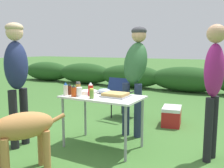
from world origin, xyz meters
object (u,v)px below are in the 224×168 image
Objects in this scene: mixing_bowl at (104,91)px; mayo_bottle at (66,89)px; folding_table at (103,101)px; food_tray at (115,95)px; paper_cup_stack at (79,92)px; camp_chair_green_behind_table at (122,96)px; plate_stack at (89,92)px; cooler_box at (172,116)px; standing_person_in_olive_jacket at (135,67)px; dog at (17,129)px; ketchup_bottle at (91,89)px; relish_jar at (92,94)px; standing_person_in_dark_puffer at (214,78)px; standing_person_in_navy_coat at (17,70)px; hot_sauce_bottle at (74,91)px; spice_jar at (78,89)px; bbq_sauce_bottle at (70,89)px.

mixing_bowl is 1.03× the size of mayo_bottle.
folding_table is 3.08× the size of food_tray.
paper_cup_stack is 0.15× the size of camp_chair_green_behind_table.
plate_stack is at bearing -152.74° from mixing_bowl.
mayo_bottle is 0.35× the size of cooler_box.
standing_person_in_olive_jacket is at bearing 54.97° from plate_stack.
food_tray reaches higher than dog.
ketchup_bottle is 1.45× the size of relish_jar.
paper_cup_stack is (-0.19, -0.36, 0.03)m from mixing_bowl.
relish_jar is at bearing -57.86° from standing_person_in_dark_puffer.
plate_stack is at bearing 174.93° from food_tray.
standing_person_in_dark_puffer is 2.36m from dog.
mixing_bowl is at bearing 44.44° from mayo_bottle.
folding_table is 0.32m from plate_stack.
folding_table reaches higher than cooler_box.
folding_table is 1.10× the size of dog.
standing_person_in_olive_jacket is 2.04m from dog.
ketchup_bottle is 1.06m from standing_person_in_navy_coat.
hot_sauce_bottle is (-0.04, -0.30, 0.06)m from plate_stack.
cooler_box is (0.73, 1.55, -0.66)m from ketchup_bottle.
standing_person_in_dark_puffer reaches higher than food_tray.
standing_person_in_navy_coat is at bearing -141.05° from plate_stack.
standing_person_in_olive_jacket is (0.44, 0.91, 0.30)m from paper_cup_stack.
mayo_bottle is 1.68m from camp_chair_green_behind_table.
standing_person_in_navy_coat is 1.04× the size of standing_person_in_dark_puffer.
standing_person_in_olive_jacket is at bearing 64.09° from paper_cup_stack.
standing_person_in_olive_jacket reaches higher than mixing_bowl.
ketchup_bottle is at bearing 43.17° from hot_sauce_bottle.
food_tray is 0.31m from mixing_bowl.
hot_sauce_bottle reaches higher than plate_stack.
ketchup_bottle is 0.36m from mayo_bottle.
dog is at bearing -94.20° from spice_jar.
camp_chair_green_behind_table reaches higher than cooler_box.
mayo_bottle is at bearing -62.61° from standing_person_in_dark_puffer.
bbq_sauce_bottle is at bearing -59.75° from dog.
paper_cup_stack is 0.66× the size of spice_jar.
standing_person_in_navy_coat is (-0.91, -0.48, 0.26)m from ketchup_bottle.
mayo_bottle reaches higher than mixing_bowl.
spice_jar is 1.15× the size of bbq_sauce_bottle.
bbq_sauce_bottle is at bearing -64.34° from standing_person_in_dark_puffer.
mixing_bowl reaches higher than folding_table.
folding_table is 0.35m from paper_cup_stack.
standing_person_in_dark_puffer reaches higher than dog.
standing_person_in_dark_puffer reaches higher than cooler_box.
ketchup_bottle is (0.31, 0.08, 0.01)m from bbq_sauce_bottle.
plate_stack is 1.58× the size of hot_sauce_bottle.
mayo_bottle is at bearing 173.14° from hot_sauce_bottle.
relish_jar is (0.12, -0.15, -0.03)m from ketchup_bottle.
spice_jar is 0.11m from hot_sauce_bottle.
ketchup_bottle reaches higher than paper_cup_stack.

